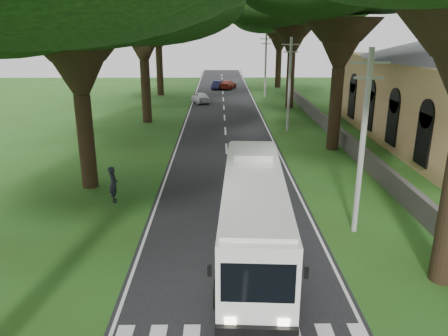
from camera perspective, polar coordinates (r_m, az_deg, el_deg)
name	(u,v)px	position (r m, az deg, el deg)	size (l,w,h in m)	color
ground	(237,315)	(14.66, 1.74, -18.65)	(140.00, 140.00, 0.00)	#294B15
road	(226,134)	(37.80, 0.20, 4.51)	(8.00, 120.00, 0.04)	black
property_wall	(333,129)	(37.91, 14.01, 4.93)	(0.35, 50.00, 1.20)	#383533
pole_near	(363,141)	(19.32, 17.67, 3.40)	(1.60, 0.24, 8.00)	gray
pole_mid	(289,83)	(38.53, 8.54, 10.87)	(1.60, 0.24, 8.00)	gray
pole_far	(266,65)	(58.27, 5.45, 13.28)	(1.60, 0.24, 8.00)	gray
tree_r_far	(280,13)	(68.41, 7.37, 19.43)	(12.68, 12.68, 13.66)	black
coach_bus	(254,211)	(17.44, 3.89, -5.64)	(3.12, 11.34, 3.31)	white
distant_car_a	(200,97)	(53.73, -3.10, 9.21)	(1.56, 3.88, 1.32)	silver
distant_car_b	(217,85)	(66.21, -0.88, 10.80)	(1.25, 3.59, 1.18)	#24214E
distant_car_c	(228,84)	(66.48, 0.52, 10.86)	(1.75, 4.29, 1.25)	maroon
pedestrian	(113,184)	(23.45, -14.24, -2.06)	(0.70, 0.46, 1.91)	black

